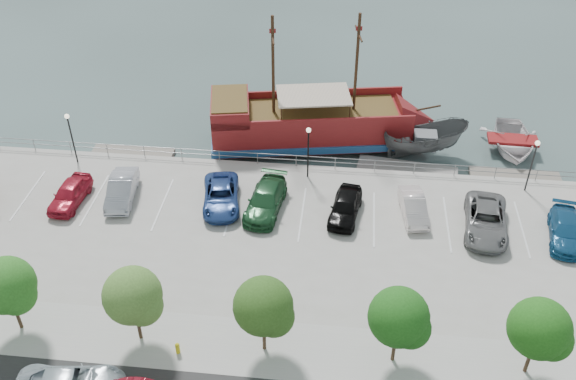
# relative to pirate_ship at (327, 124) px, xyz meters

# --- Properties ---
(ground) EXTENTS (160.00, 160.00, 0.00)m
(ground) POSITION_rel_pirate_ship_xyz_m (-1.05, -12.70, -1.99)
(ground) COLOR #384845
(sidewalk) EXTENTS (100.00, 4.00, 0.05)m
(sidewalk) POSITION_rel_pirate_ship_xyz_m (-1.05, -22.70, -0.97)
(sidewalk) COLOR #AAA8A5
(sidewalk) RESTS_ON land_slab
(seawall_railing) EXTENTS (50.00, 0.06, 1.00)m
(seawall_railing) POSITION_rel_pirate_ship_xyz_m (-1.05, -4.90, -0.46)
(seawall_railing) COLOR gray
(seawall_railing) RESTS_ON land_slab
(pirate_ship) EXTENTS (19.10, 8.29, 11.87)m
(pirate_ship) POSITION_rel_pirate_ship_xyz_m (0.00, 0.00, 0.00)
(pirate_ship) COLOR maroon
(pirate_ship) RESTS_ON ground
(patrol_boat) EXTENTS (7.56, 4.76, 2.74)m
(patrol_boat) POSITION_rel_pirate_ship_xyz_m (7.95, -1.06, -0.62)
(patrol_boat) COLOR #525354
(patrol_boat) RESTS_ON ground
(speedboat) EXTENTS (5.01, 6.87, 1.39)m
(speedboat) POSITION_rel_pirate_ship_xyz_m (15.24, 0.64, -1.29)
(speedboat) COLOR silver
(speedboat) RESTS_ON ground
(dock_west) EXTENTS (6.70, 1.97, 0.38)m
(dock_west) POSITION_rel_pirate_ship_xyz_m (-15.61, -3.50, -1.80)
(dock_west) COLOR gray
(dock_west) RESTS_ON ground
(dock_mid) EXTENTS (7.98, 3.24, 0.44)m
(dock_mid) POSITION_rel_pirate_ship_xyz_m (6.58, -3.50, -1.77)
(dock_mid) COLOR gray
(dock_mid) RESTS_ON ground
(dock_east) EXTENTS (6.90, 2.05, 0.39)m
(dock_east) POSITION_rel_pirate_ship_xyz_m (14.90, -3.50, -1.79)
(dock_east) COLOR slate
(dock_east) RESTS_ON ground
(fire_hydrant) EXTENTS (0.26, 0.26, 0.76)m
(fire_hydrant) POSITION_rel_pirate_ship_xyz_m (-6.71, -23.50, -0.58)
(fire_hydrant) COLOR gold
(fire_hydrant) RESTS_ON sidewalk
(lamp_post_left) EXTENTS (0.36, 0.36, 4.28)m
(lamp_post_left) POSITION_rel_pirate_ship_xyz_m (-19.05, -6.20, 1.95)
(lamp_post_left) COLOR black
(lamp_post_left) RESTS_ON land_slab
(lamp_post_mid) EXTENTS (0.36, 0.36, 4.28)m
(lamp_post_mid) POSITION_rel_pirate_ship_xyz_m (-1.05, -6.20, 1.95)
(lamp_post_mid) COLOR black
(lamp_post_mid) RESTS_ON land_slab
(lamp_post_right) EXTENTS (0.36, 0.36, 4.28)m
(lamp_post_right) POSITION_rel_pirate_ship_xyz_m (14.95, -6.20, 1.95)
(lamp_post_right) COLOR black
(lamp_post_right) RESTS_ON land_slab
(tree_b) EXTENTS (3.30, 3.20, 5.00)m
(tree_b) POSITION_rel_pirate_ship_xyz_m (-15.90, -22.78, 2.31)
(tree_b) COLOR #473321
(tree_b) RESTS_ON sidewalk
(tree_c) EXTENTS (3.30, 3.20, 5.00)m
(tree_c) POSITION_rel_pirate_ship_xyz_m (-8.90, -22.78, 2.31)
(tree_c) COLOR #473321
(tree_c) RESTS_ON sidewalk
(tree_d) EXTENTS (3.30, 3.20, 5.00)m
(tree_d) POSITION_rel_pirate_ship_xyz_m (-1.90, -22.78, 2.31)
(tree_d) COLOR #473321
(tree_d) RESTS_ON sidewalk
(tree_e) EXTENTS (3.30, 3.20, 5.00)m
(tree_e) POSITION_rel_pirate_ship_xyz_m (5.10, -22.78, 2.31)
(tree_e) COLOR #473321
(tree_e) RESTS_ON sidewalk
(tree_f) EXTENTS (3.30, 3.20, 5.00)m
(tree_f) POSITION_rel_pirate_ship_xyz_m (12.10, -22.78, 2.31)
(tree_f) COLOR #473321
(tree_f) RESTS_ON sidewalk
(parked_car_a) EXTENTS (2.15, 4.65, 1.54)m
(parked_car_a) POSITION_rel_pirate_ship_xyz_m (-17.58, -11.18, -0.21)
(parked_car_a) COLOR #A8182B
(parked_car_a) RESTS_ON land_slab
(parked_car_b) EXTENTS (2.30, 5.06, 1.61)m
(parked_car_b) POSITION_rel_pirate_ship_xyz_m (-14.04, -10.35, -0.18)
(parked_car_b) COLOR #A3A6B0
(parked_car_b) RESTS_ON land_slab
(parked_car_c) EXTENTS (3.39, 5.73, 1.49)m
(parked_car_c) POSITION_rel_pirate_ship_xyz_m (-6.85, -10.26, -0.24)
(parked_car_c) COLOR navy
(parked_car_c) RESTS_ON land_slab
(parked_car_d) EXTENTS (2.88, 5.77, 1.61)m
(parked_car_d) POSITION_rel_pirate_ship_xyz_m (-3.65, -10.47, -0.18)
(parked_car_d) COLOR #1D4D29
(parked_car_d) RESTS_ON land_slab
(parked_car_e) EXTENTS (2.56, 4.93, 1.60)m
(parked_car_e) POSITION_rel_pirate_ship_xyz_m (1.93, -10.58, -0.19)
(parked_car_e) COLOR black
(parked_car_e) RESTS_ON land_slab
(parked_car_f) EXTENTS (2.09, 4.50, 1.43)m
(parked_car_f) POSITION_rel_pirate_ship_xyz_m (6.62, -10.00, -0.27)
(parked_car_f) COLOR white
(parked_car_f) RESTS_ON land_slab
(parked_car_g) EXTENTS (3.38, 6.19, 1.65)m
(parked_car_g) POSITION_rel_pirate_ship_xyz_m (11.37, -11.09, -0.16)
(parked_car_g) COLOR slate
(parked_car_g) RESTS_ON land_slab
(parked_car_h) EXTENTS (2.82, 5.28, 1.45)m
(parked_car_h) POSITION_rel_pirate_ship_xyz_m (16.50, -11.44, -0.26)
(parked_car_h) COLOR #1B5482
(parked_car_h) RESTS_ON land_slab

